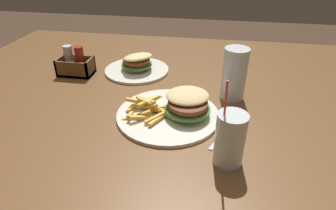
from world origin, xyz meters
TOP-DOWN VIEW (x-y plane):
  - dining_table at (0.00, 0.00)m, footprint 1.67×1.28m
  - meal_plate_near at (0.07, -0.11)m, footprint 0.30×0.30m
  - beer_glass at (0.24, 0.03)m, footprint 0.08×0.08m
  - juice_glass at (0.22, -0.29)m, footprint 0.07×0.07m
  - spoon at (0.23, -0.14)m, footprint 0.09×0.15m
  - meal_plate_far at (-0.12, 0.18)m, footprint 0.25×0.25m
  - condiment_caddy at (-0.35, 0.12)m, footprint 0.13×0.08m

SIDE VIEW (x-z plane):
  - dining_table at x=0.00m, z-range 0.28..1.03m
  - spoon at x=0.23m, z-range 0.74..0.75m
  - meal_plate_near at x=0.07m, z-range 0.72..0.81m
  - meal_plate_far at x=-0.12m, z-range 0.73..0.81m
  - condiment_caddy at x=-0.35m, z-range 0.72..0.83m
  - juice_glass at x=0.22m, z-range 0.69..0.91m
  - beer_glass at x=0.24m, z-range 0.74..0.91m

